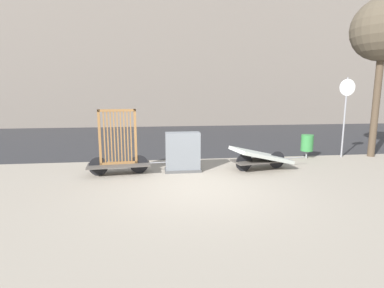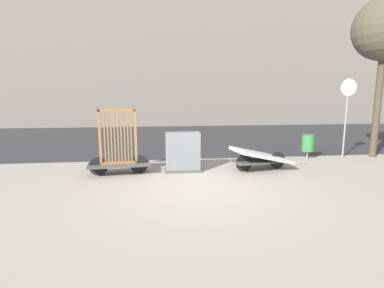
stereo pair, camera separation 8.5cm
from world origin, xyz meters
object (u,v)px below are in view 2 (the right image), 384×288
object	(u,v)px
sign_post	(347,106)
utility_cabinet	(183,153)
bike_cart_with_bedframe	(119,154)
trash_bin	(308,143)
bike_cart_with_mattress	(261,157)

from	to	relation	value
sign_post	utility_cabinet	bearing A→B (deg)	-167.94
bike_cart_with_bedframe	sign_post	xyz separation A→B (m)	(7.88, 1.39, 1.27)
bike_cart_with_bedframe	utility_cabinet	distance (m)	1.87
trash_bin	sign_post	world-z (taller)	sign_post
utility_cabinet	sign_post	xyz separation A→B (m)	(6.02, 1.29, 1.33)
bike_cart_with_mattress	sign_post	xyz separation A→B (m)	(3.61, 1.39, 1.47)
sign_post	bike_cart_with_bedframe	bearing A→B (deg)	-170.01
bike_cart_with_bedframe	utility_cabinet	bearing A→B (deg)	-2.63
utility_cabinet	trash_bin	size ratio (longest dim) A/B	1.39
sign_post	trash_bin	bearing A→B (deg)	179.66
bike_cart_with_bedframe	sign_post	world-z (taller)	sign_post
utility_cabinet	trash_bin	bearing A→B (deg)	15.56
trash_bin	sign_post	bearing A→B (deg)	-0.34
bike_cart_with_bedframe	sign_post	distance (m)	8.11
trash_bin	sign_post	xyz separation A→B (m)	(1.37, -0.01, 1.33)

